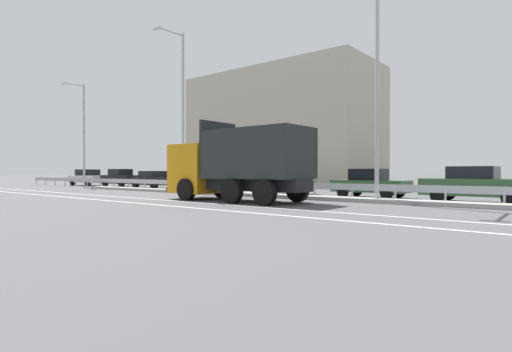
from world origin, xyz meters
TOP-DOWN VIEW (x-y plane):
  - ground_plane at (0.00, 0.00)m, footprint 320.00×320.00m
  - lane_strip_0 at (0.55, -2.41)m, footprint 63.96×0.16m
  - lane_strip_1 at (0.55, -4.29)m, footprint 63.96×0.16m
  - median_island at (0.00, 2.55)m, footprint 35.18×1.10m
  - median_guardrail at (0.00, 3.60)m, footprint 63.96×0.09m
  - dump_truck at (-0.46, -0.62)m, footprint 7.32×2.79m
  - median_road_sign at (-2.75, 2.55)m, footprint 0.73×0.16m
  - street_lamp_0 at (-19.68, 2.42)m, footprint 0.71×1.82m
  - street_lamp_1 at (-6.89, 2.30)m, footprint 0.70×2.17m
  - street_lamp_2 at (5.91, 2.27)m, footprint 0.70×2.80m
  - parked_car_0 at (-24.59, 5.52)m, footprint 4.28×2.22m
  - parked_car_1 at (-19.42, 5.86)m, footprint 4.04×1.95m
  - parked_car_2 at (-14.28, 5.61)m, footprint 4.08×2.04m
  - parked_car_3 at (-7.82, 5.33)m, footprint 4.83×1.86m
  - parked_car_4 at (-1.63, 5.68)m, footprint 4.25×2.11m
  - parked_car_5 at (4.28, 5.60)m, footprint 3.86×1.89m
  - parked_car_6 at (9.25, 5.36)m, footprint 4.51×2.04m
  - background_building_0 at (-12.28, 20.82)m, footprint 20.22×9.49m

SIDE VIEW (x-z plane):
  - ground_plane at x=0.00m, z-range 0.00..0.00m
  - lane_strip_0 at x=0.55m, z-range 0.00..0.01m
  - lane_strip_1 at x=0.55m, z-range 0.00..0.01m
  - median_island at x=0.00m, z-range 0.00..0.18m
  - median_guardrail at x=0.00m, z-range 0.18..0.96m
  - parked_car_4 at x=-1.63m, z-range 0.00..1.38m
  - parked_car_2 at x=-14.28m, z-range 0.01..1.43m
  - parked_car_5 at x=4.28m, z-range -0.01..1.50m
  - parked_car_3 at x=-7.82m, z-range 0.01..1.55m
  - parked_car_0 at x=-24.59m, z-range -0.01..1.58m
  - parked_car_1 at x=-19.42m, z-range -0.01..1.60m
  - parked_car_6 at x=9.25m, z-range 0.00..1.59m
  - median_road_sign at x=-2.75m, z-range 0.07..2.54m
  - dump_truck at x=-0.46m, z-range -0.50..3.26m
  - street_lamp_0 at x=-19.68m, z-range 0.44..9.18m
  - street_lamp_2 at x=5.91m, z-range 0.56..9.79m
  - street_lamp_1 at x=-6.89m, z-range 0.49..10.68m
  - background_building_0 at x=-12.28m, z-range 0.00..11.92m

